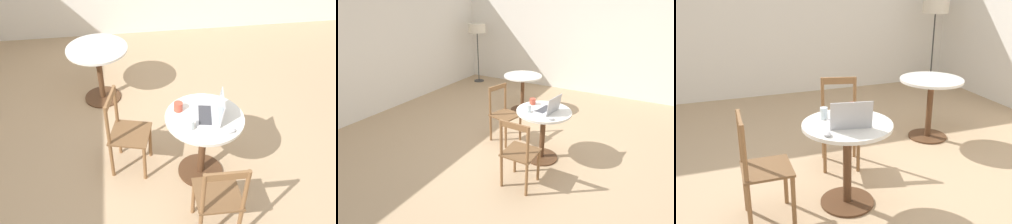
{
  "view_description": "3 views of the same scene",
  "coord_description": "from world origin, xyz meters",
  "views": [
    {
      "loc": [
        -2.66,
        0.42,
        2.98
      ],
      "look_at": [
        0.1,
        0.04,
        0.72
      ],
      "focal_mm": 40.0,
      "sensor_mm": 36.0,
      "label": 1
    },
    {
      "loc": [
        -3.14,
        -1.42,
        2.14
      ],
      "look_at": [
        -0.14,
        0.25,
        0.65
      ],
      "focal_mm": 28.0,
      "sensor_mm": 36.0,
      "label": 2
    },
    {
      "loc": [
        -1.06,
        -2.93,
        1.85
      ],
      "look_at": [
        0.05,
        0.06,
        0.72
      ],
      "focal_mm": 40.0,
      "sensor_mm": 36.0,
      "label": 3
    }
  ],
  "objects": [
    {
      "name": "ground_plane",
      "position": [
        0.0,
        0.0,
        0.0
      ],
      "size": [
        16.0,
        16.0,
        0.0
      ],
      "primitive_type": "plane",
      "color": "tan"
    },
    {
      "name": "wall_back",
      "position": [
        0.0,
        3.23,
        1.35
      ],
      "size": [
        9.4,
        0.06,
        2.7
      ],
      "color": "white",
      "rests_on": "ground_plane"
    },
    {
      "name": "wall_side",
      "position": [
        3.23,
        0.0,
        1.35
      ],
      "size": [
        0.06,
        9.4,
        2.7
      ],
      "color": "white",
      "rests_on": "ground_plane"
    },
    {
      "name": "cafe_table_near",
      "position": [
        -0.05,
        -0.29,
        0.55
      ],
      "size": [
        0.75,
        0.75,
        0.75
      ],
      "color": "#51331E",
      "rests_on": "ground_plane"
    },
    {
      "name": "cafe_table_mid",
      "position": [
        1.41,
        0.73,
        0.55
      ],
      "size": [
        0.75,
        0.75,
        0.75
      ],
      "color": "#51331E",
      "rests_on": "ground_plane"
    },
    {
      "name": "chair_near_left",
      "position": [
        -0.76,
        -0.27,
        0.45
      ],
      "size": [
        0.4,
        0.4,
        0.9
      ],
      "color": "brown",
      "rests_on": "ground_plane"
    },
    {
      "name": "chair_near_back",
      "position": [
        0.15,
        0.46,
        0.45
      ],
      "size": [
        0.47,
        0.47,
        0.9
      ],
      "color": "brown",
      "rests_on": "ground_plane"
    },
    {
      "name": "floor_lamp",
      "position": [
        2.7,
        2.7,
        1.37
      ],
      "size": [
        0.44,
        0.44,
        1.53
      ],
      "color": "#333333",
      "rests_on": "ground_plane"
    },
    {
      "name": "laptop",
      "position": [
        -0.05,
        -0.35,
        0.79
      ],
      "size": [
        0.37,
        0.3,
        0.23
      ],
      "color": "#B7B7BC",
      "rests_on": "cafe_table_near"
    },
    {
      "name": "mouse",
      "position": [
        -0.28,
        -0.47,
        0.76
      ],
      "size": [
        0.06,
        0.1,
        0.03
      ],
      "color": "#B7B7BC",
      "rests_on": "cafe_table_near"
    },
    {
      "name": "mug",
      "position": [
        0.09,
        -0.06,
        0.79
      ],
      "size": [
        0.12,
        0.09,
        0.09
      ],
      "color": "#C64C38",
      "rests_on": "cafe_table_near"
    },
    {
      "name": "drinking_glass",
      "position": [
        -0.2,
        -0.12,
        0.8
      ],
      "size": [
        0.06,
        0.06,
        0.1
      ],
      "color": "silver",
      "rests_on": "cafe_table_near"
    }
  ]
}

